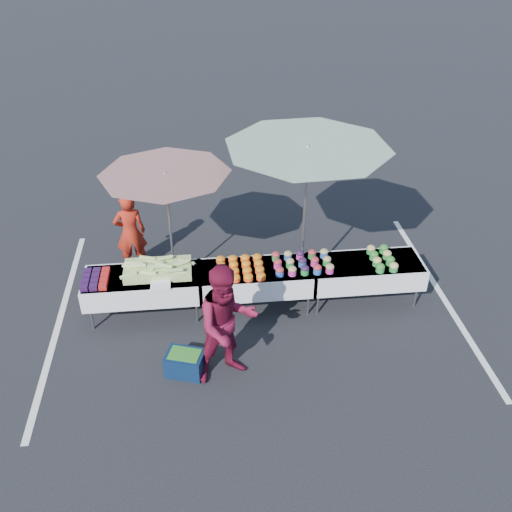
{
  "coord_description": "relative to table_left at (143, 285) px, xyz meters",
  "views": [
    {
      "loc": [
        -0.8,
        -7.45,
        5.93
      ],
      "look_at": [
        0.0,
        0.0,
        1.0
      ],
      "focal_mm": 40.0,
      "sensor_mm": 36.0,
      "label": 1
    }
  ],
  "objects": [
    {
      "name": "stripe_right",
      "position": [
        5.0,
        0.0,
        -0.58
      ],
      "size": [
        0.1,
        5.0,
        0.0
      ],
      "primitive_type": "cube",
      "color": "silver",
      "rests_on": "ground"
    },
    {
      "name": "table_center",
      "position": [
        1.8,
        0.0,
        0.0
      ],
      "size": [
        1.86,
        0.81,
        0.75
      ],
      "color": "white",
      "rests_on": "ground"
    },
    {
      "name": "potato_cups",
      "position": [
        2.55,
        0.0,
        0.25
      ],
      "size": [
        0.94,
        0.58,
        0.16
      ],
      "color": "#2552AF",
      "rests_on": "table_right"
    },
    {
      "name": "bean_baskets",
      "position": [
        3.86,
        -0.01,
        0.24
      ],
      "size": [
        0.36,
        0.68,
        0.15
      ],
      "color": "#208334",
      "rests_on": "table_right"
    },
    {
      "name": "customer",
      "position": [
        1.24,
        -1.5,
        0.33
      ],
      "size": [
        1.06,
        0.93,
        1.83
      ],
      "primitive_type": "imported",
      "rotation": [
        0.0,
        0.0,
        0.31
      ],
      "color": "maroon",
      "rests_on": "ground"
    },
    {
      "name": "table_left",
      "position": [
        0.0,
        0.0,
        0.0
      ],
      "size": [
        1.86,
        0.81,
        0.75
      ],
      "color": "white",
      "rests_on": "ground"
    },
    {
      "name": "umbrella_left",
      "position": [
        0.45,
        0.8,
        1.36
      ],
      "size": [
        2.11,
        2.11,
        2.15
      ],
      "rotation": [
        0.0,
        0.0,
        0.01
      ],
      "color": "black",
      "rests_on": "ground"
    },
    {
      "name": "table_right",
      "position": [
        3.6,
        0.0,
        0.0
      ],
      "size": [
        1.86,
        0.81,
        0.75
      ],
      "color": "white",
      "rests_on": "ground"
    },
    {
      "name": "vendor",
      "position": [
        -0.29,
        1.36,
        0.17
      ],
      "size": [
        0.59,
        0.43,
        1.5
      ],
      "primitive_type": "imported",
      "rotation": [
        0.0,
        0.0,
        3.28
      ],
      "color": "#A72213",
      "rests_on": "ground"
    },
    {
      "name": "stripe_left",
      "position": [
        -1.4,
        0.0,
        -0.58
      ],
      "size": [
        0.1,
        5.0,
        0.0
      ],
      "primitive_type": "cube",
      "color": "silver",
      "rests_on": "ground"
    },
    {
      "name": "berry_punnets",
      "position": [
        -0.71,
        -0.06,
        0.21
      ],
      "size": [
        0.4,
        0.54,
        0.08
      ],
      "color": "black",
      "rests_on": "table_left"
    },
    {
      "name": "corn_pile",
      "position": [
        0.25,
        0.05,
        0.26
      ],
      "size": [
        1.16,
        0.57,
        0.26
      ],
      "color": "#97BA5F",
      "rests_on": "table_left"
    },
    {
      "name": "storage_bin",
      "position": [
        0.63,
        -1.41,
        -0.4
      ],
      "size": [
        0.62,
        0.53,
        0.35
      ],
      "rotation": [
        0.0,
        0.0,
        -0.32
      ],
      "color": "#0B1E3B",
      "rests_on": "ground"
    },
    {
      "name": "carrot_bowls",
      "position": [
        1.55,
        -0.01,
        0.22
      ],
      "size": [
        0.75,
        0.69,
        0.11
      ],
      "color": "#F24A1A",
      "rests_on": "table_center"
    },
    {
      "name": "umbrella_right",
      "position": [
        2.64,
        0.46,
        1.81
      ],
      "size": [
        3.29,
        3.29,
        2.64
      ],
      "rotation": [
        0.0,
        0.0,
        -0.34
      ],
      "color": "black",
      "rests_on": "ground"
    },
    {
      "name": "ground",
      "position": [
        1.8,
        0.0,
        -0.58
      ],
      "size": [
        80.0,
        80.0,
        0.0
      ],
      "primitive_type": "plane",
      "color": "black"
    },
    {
      "name": "plastic_bags",
      "position": [
        0.3,
        -0.3,
        0.19
      ],
      "size": [
        0.3,
        0.25,
        0.05
      ],
      "primitive_type": "cube",
      "color": "white",
      "rests_on": "table_left"
    }
  ]
}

